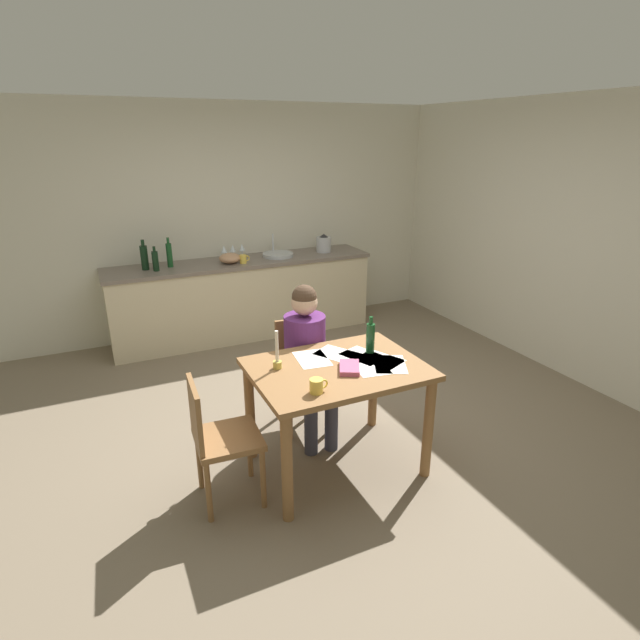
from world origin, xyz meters
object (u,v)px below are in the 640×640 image
object	(u,v)px
candlestick	(277,358)
wine_glass_by_kettle	(233,249)
wine_glass_near_sink	(242,248)
person_seated	(308,352)
bottle_vinegar	(155,261)
chair_side_empty	(218,436)
chair_at_table	(302,368)
bottle_wine_red	(169,255)
mixing_bowl	(230,258)
teacup_on_counter	(243,259)
coffee_mug	(317,386)
wine_bottle_on_table	(370,338)
sink_unit	(278,254)
dining_table	(337,383)
stovetop_kettle	(324,244)
book_magazine	(349,368)
wine_glass_back_left	(224,249)
bottle_oil	(144,257)

from	to	relation	value
candlestick	wine_glass_by_kettle	xyz separation A→B (m)	(0.49, 2.75, 0.15)
candlestick	wine_glass_near_sink	size ratio (longest dim) A/B	1.73
person_seated	bottle_vinegar	world-z (taller)	person_seated
chair_side_empty	person_seated	bearing A→B (deg)	32.13
candlestick	chair_at_table	bearing A→B (deg)	52.96
bottle_wine_red	mixing_bowl	size ratio (longest dim) A/B	1.31
bottle_wine_red	teacup_on_counter	xyz separation A→B (m)	(0.77, -0.17, -0.09)
coffee_mug	wine_glass_by_kettle	distance (m)	3.20
mixing_bowl	teacup_on_counter	distance (m)	0.15
bottle_wine_red	wine_bottle_on_table	bearing A→B (deg)	-70.69
person_seated	sink_unit	world-z (taller)	person_seated
person_seated	wine_glass_by_kettle	world-z (taller)	person_seated
teacup_on_counter	chair_at_table	bearing A→B (deg)	-93.78
mixing_bowl	wine_glass_near_sink	bearing A→B (deg)	47.73
dining_table	person_seated	xyz separation A→B (m)	(0.01, 0.52, 0.02)
sink_unit	mixing_bowl	distance (m)	0.60
bottle_vinegar	stovetop_kettle	distance (m)	1.99
dining_table	stovetop_kettle	world-z (taller)	stovetop_kettle
stovetop_kettle	sink_unit	bearing A→B (deg)	179.60
coffee_mug	sink_unit	bearing A→B (deg)	73.65
book_magazine	chair_at_table	bearing A→B (deg)	119.07
person_seated	stovetop_kettle	xyz separation A→B (m)	(1.20, 2.23, 0.32)
mixing_bowl	wine_glass_back_left	distance (m)	0.24
bottle_wine_red	stovetop_kettle	size ratio (longest dim) A/B	1.45
mixing_bowl	stovetop_kettle	size ratio (longest dim) A/B	1.11
bottle_wine_red	sink_unit	bearing A→B (deg)	-0.77
wine_glass_near_sink	wine_glass_by_kettle	world-z (taller)	same
dining_table	stovetop_kettle	xyz separation A→B (m)	(1.21, 2.75, 0.34)
wine_glass_near_sink	stovetop_kettle	bearing A→B (deg)	-8.70
person_seated	bottle_wine_red	size ratio (longest dim) A/B	3.74
person_seated	wine_bottle_on_table	bearing A→B (deg)	-53.10
bottle_oil	wine_glass_near_sink	world-z (taller)	bottle_oil
wine_bottle_on_table	teacup_on_counter	xyz separation A→B (m)	(-0.17, 2.49, 0.05)
bottle_wine_red	candlestick	bearing A→B (deg)	-84.69
dining_table	bottle_vinegar	distance (m)	2.80
wine_glass_back_left	book_magazine	bearing A→B (deg)	-89.29
chair_at_table	stovetop_kettle	bearing A→B (deg)	60.38
chair_at_table	wine_glass_near_sink	bearing A→B (deg)	84.78
dining_table	book_magazine	world-z (taller)	book_magazine
book_magazine	sink_unit	world-z (taller)	sink_unit
book_magazine	wine_glass_by_kettle	distance (m)	2.99
coffee_mug	wine_bottle_on_table	world-z (taller)	wine_bottle_on_table
candlestick	wine_glass_back_left	xyz separation A→B (m)	(0.38, 2.75, 0.15)
sink_unit	mixing_bowl	bearing A→B (deg)	-172.05
coffee_mug	wine_glass_back_left	size ratio (longest dim) A/B	0.77
bottle_vinegar	wine_glass_back_left	distance (m)	0.82
bottle_oil	wine_glass_near_sink	distance (m)	1.11
candlestick	bottle_wine_red	xyz separation A→B (m)	(-0.24, 2.63, 0.18)
mixing_bowl	person_seated	bearing A→B (deg)	-90.22
dining_table	person_seated	world-z (taller)	person_seated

